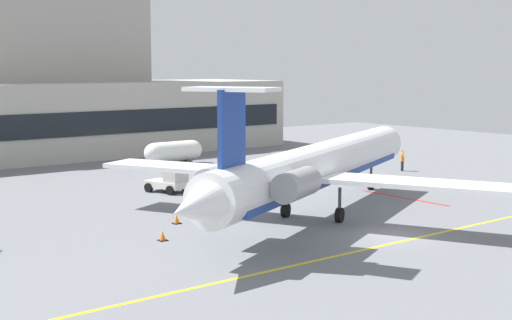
{
  "coord_description": "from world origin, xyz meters",
  "views": [
    {
      "loc": [
        -31.23,
        -26.77,
        9.43
      ],
      "look_at": [
        0.19,
        12.53,
        3.0
      ],
      "focal_mm": 51.52,
      "sensor_mm": 36.0,
      "label": 1
    }
  ],
  "objects": [
    {
      "name": "safety_cone_bravo",
      "position": [
        -10.79,
        6.95,
        0.25
      ],
      "size": [
        0.47,
        0.47,
        0.55
      ],
      "color": "orange",
      "rests_on": "ground"
    },
    {
      "name": "safety_cone_alpha",
      "position": [
        -0.98,
        12.78,
        0.25
      ],
      "size": [
        0.47,
        0.47,
        0.55
      ],
      "color": "orange",
      "rests_on": "ground"
    },
    {
      "name": "regional_jet",
      "position": [
        0.09,
        6.26,
        3.24
      ],
      "size": [
        32.1,
        26.43,
        8.45
      ],
      "color": "white",
      "rests_on": "ground"
    },
    {
      "name": "marshaller",
      "position": [
        20.34,
        16.45,
        0.95
      ],
      "size": [
        0.48,
        0.77,
        1.89
      ],
      "color": "#191E33",
      "rests_on": "ground"
    },
    {
      "name": "safety_cone_charlie",
      "position": [
        -7.84,
        10.16,
        0.25
      ],
      "size": [
        0.47,
        0.47,
        0.55
      ],
      "color": "orange",
      "rests_on": "ground"
    },
    {
      "name": "safety_cone_delta",
      "position": [
        1.21,
        14.76,
        0.25
      ],
      "size": [
        0.47,
        0.47,
        0.55
      ],
      "color": "orange",
      "rests_on": "ground"
    },
    {
      "name": "ground",
      "position": [
        0.0,
        -0.0,
        -0.05
      ],
      "size": [
        120.0,
        120.0,
        0.11
      ],
      "color": "slate"
    },
    {
      "name": "belt_loader",
      "position": [
        -2.24,
        19.83,
        0.84
      ],
      "size": [
        2.7,
        3.45,
        1.82
      ],
      "color": "silver",
      "rests_on": "ground"
    },
    {
      "name": "terminal_building",
      "position": [
        -1.11,
        48.09,
        6.22
      ],
      "size": [
        56.08,
        15.86,
        17.77
      ],
      "color": "#ADA89E",
      "rests_on": "ground"
    },
    {
      "name": "fuel_tank",
      "position": [
        6.37,
        32.97,
        1.29
      ],
      "size": [
        6.32,
        2.05,
        2.28
      ],
      "color": "white",
      "rests_on": "ground"
    }
  ]
}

